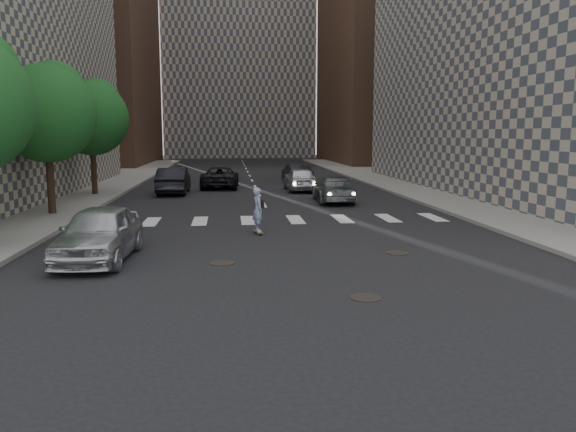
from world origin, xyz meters
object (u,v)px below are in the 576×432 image
(tree_b, at_px, (48,109))
(traffic_car_e, at_px, (297,173))
(traffic_car_d, at_px, (300,179))
(tree_c, at_px, (93,115))
(traffic_car_b, at_px, (333,189))
(traffic_car_a, at_px, (174,181))
(skateboarder, at_px, (258,210))
(traffic_car_c, at_px, (220,177))
(silver_sedan, at_px, (99,233))

(tree_b, xyz_separation_m, traffic_car_e, (12.62, 15.21, -3.93))
(tree_b, distance_m, traffic_car_d, 16.02)
(tree_c, bearing_deg, traffic_car_b, -17.78)
(traffic_car_a, relative_size, traffic_car_e, 1.11)
(tree_b, xyz_separation_m, skateboarder, (8.71, -5.34, -3.76))
(traffic_car_c, bearing_deg, traffic_car_d, 156.26)
(traffic_car_b, bearing_deg, traffic_car_a, -27.83)
(tree_c, xyz_separation_m, traffic_car_d, (12.14, 1.69, -3.89))
(skateboarder, relative_size, traffic_car_e, 0.39)
(tree_b, relative_size, skateboarder, 3.92)
(tree_c, relative_size, skateboarder, 3.92)
(tree_b, xyz_separation_m, traffic_car_a, (4.36, 8.86, -3.86))
(traffic_car_b, bearing_deg, silver_sedan, 56.61)
(tree_b, distance_m, tree_c, 8.00)
(traffic_car_a, height_order, traffic_car_c, traffic_car_a)
(tree_c, distance_m, traffic_car_c, 9.14)
(traffic_car_a, relative_size, traffic_car_b, 1.02)
(skateboarder, distance_m, traffic_car_b, 10.15)
(traffic_car_d, bearing_deg, traffic_car_e, -94.97)
(tree_b, xyz_separation_m, silver_sedan, (3.95, -9.14, -3.86))
(skateboarder, height_order, traffic_car_d, skateboarder)
(traffic_car_a, distance_m, traffic_car_b, 10.18)
(skateboarder, xyz_separation_m, traffic_car_c, (-1.61, 17.53, -0.18))
(traffic_car_b, distance_m, traffic_car_d, 6.01)
(traffic_car_d, height_order, traffic_car_e, traffic_car_d)
(traffic_car_c, bearing_deg, traffic_car_e, -148.74)
(traffic_car_a, bearing_deg, skateboarder, 107.37)
(skateboarder, xyz_separation_m, traffic_car_e, (3.91, 20.54, -0.17))
(skateboarder, height_order, traffic_car_e, skateboarder)
(traffic_car_c, bearing_deg, tree_b, 62.45)
(silver_sedan, height_order, traffic_car_a, traffic_car_a)
(traffic_car_a, distance_m, traffic_car_c, 4.31)
(tree_b, bearing_deg, traffic_car_d, 38.60)
(tree_b, xyz_separation_m, traffic_car_d, (12.14, 9.69, -3.89))
(skateboarder, relative_size, traffic_car_b, 0.36)
(traffic_car_b, height_order, traffic_car_e, traffic_car_e)
(tree_c, bearing_deg, traffic_car_e, 29.73)
(tree_c, height_order, traffic_car_c, tree_c)
(tree_c, distance_m, traffic_car_d, 12.86)
(traffic_car_a, height_order, traffic_car_d, traffic_car_a)
(traffic_car_e, bearing_deg, tree_b, 44.94)
(traffic_car_c, bearing_deg, traffic_car_b, 128.49)
(silver_sedan, bearing_deg, skateboarder, 41.35)
(skateboarder, relative_size, traffic_car_c, 0.33)
(tree_c, xyz_separation_m, skateboarder, (8.71, -13.34, -3.76))
(tree_b, height_order, traffic_car_a, tree_b)
(skateboarder, bearing_deg, silver_sedan, -151.57)
(tree_c, bearing_deg, traffic_car_a, 11.19)
(tree_b, height_order, tree_c, same)
(tree_b, relative_size, silver_sedan, 1.43)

